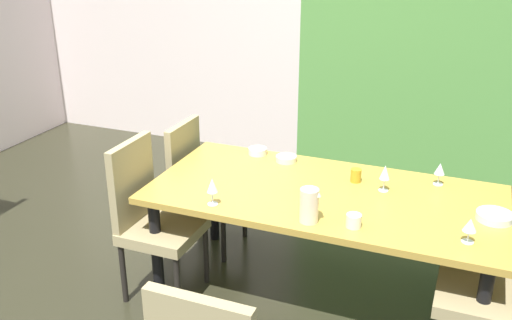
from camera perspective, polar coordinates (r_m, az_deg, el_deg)
The scene contains 18 objects.
ground_plane at distance 3.69m, azimuth -7.33°, elevation -14.43°, with size 6.31×5.55×0.02m, color #29281A.
back_panel_interior at distance 6.21m, azimuth -9.25°, elevation 14.11°, with size 3.03×0.10×2.67m, color silver.
garden_window_panel at distance 5.35m, azimuth 21.97°, elevation 11.55°, with size 3.28×0.10×2.67m, color #569244.
dining_table at distance 3.44m, azimuth 6.79°, elevation -4.23°, with size 2.07×1.01×0.73m.
chair_right_near at distance 3.14m, azimuth 23.30°, elevation -11.54°, with size 0.44×0.44×0.96m.
chair_right_far at distance 3.70m, azimuth 23.47°, elevation -5.84°, with size 0.44×0.44×1.04m.
chair_left_near at distance 3.59m, azimuth -10.51°, elevation -5.31°, with size 0.45×0.44×1.00m.
chair_left_far at distance 4.10m, azimuth -5.64°, elevation -1.85°, with size 0.45×0.44×0.92m.
wine_glass_left at distance 3.19m, azimuth -4.40°, elevation -2.64°, with size 0.06×0.06×0.16m.
wine_glass_right at distance 3.01m, azimuth 20.61°, elevation -6.18°, with size 0.07×0.07×0.13m.
wine_glass_center at distance 3.43m, azimuth 12.76°, elevation -1.29°, with size 0.06×0.06×0.16m.
wine_glass_rear at distance 3.61m, azimuth 17.90°, elevation -0.92°, with size 0.06×0.06×0.14m.
serving_bowl_south at distance 3.32m, azimuth 22.75°, elevation -5.22°, with size 0.19×0.19×0.04m, color white.
serving_bowl_near_shelf at distance 3.82m, azimuth 3.04°, elevation 0.14°, with size 0.14×0.14×0.04m, color beige.
serving_bowl_corner at distance 3.93m, azimuth 0.16°, elevation 0.90°, with size 0.13×0.13×0.04m, color #F6E1D0.
cup_west at distance 3.55m, azimuth 9.96°, elevation -1.53°, with size 0.07×0.07×0.08m, color #B68D20.
cup_front at distance 3.03m, azimuth 9.75°, elevation -6.00°, with size 0.08×0.08×0.07m, color beige.
pitcher_near_window at distance 3.02m, azimuth 5.35°, elevation -4.52°, with size 0.11×0.10×0.19m.
Camera 1 is at (1.51, -2.55, 2.18)m, focal length 40.00 mm.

